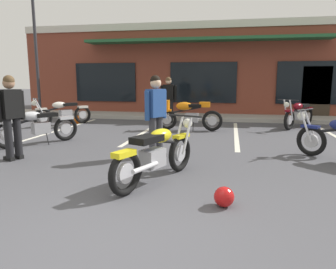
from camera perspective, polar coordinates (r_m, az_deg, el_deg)
The scene contains 15 objects.
ground_plane at distance 6.31m, azimuth -0.08°, elevation -4.77°, with size 80.00×80.00×0.00m, color #47474C.
sidewalk_kerb at distance 13.16m, azimuth 5.91°, elevation 3.19°, with size 22.00×1.80×0.14m, color #A8A59E.
brick_storefront_building at distance 16.66m, azimuth 7.21°, elevation 11.17°, with size 16.45×6.69×3.97m.
painted_stall_lines at distance 9.63m, azimuth 3.91°, elevation 0.35°, with size 8.37×4.80×0.01m.
motorcycle_foreground_classic at distance 4.97m, azimuth -2.04°, elevation -3.31°, with size 1.09×2.00×0.98m.
motorcycle_red_sportbike at distance 11.68m, azimuth -18.35°, elevation 3.83°, with size 1.47×1.80×0.98m.
motorcycle_black_cruiser at distance 10.04m, azimuth 3.18°, elevation 3.77°, with size 2.11×0.66×0.98m.
motorcycle_blue_standard at distance 11.38m, azimuth 22.40°, elevation 3.44°, with size 1.41×1.83×0.98m.
motorcycle_orange_scrambler at distance 8.44m, azimuth -22.46°, elevation 1.42°, with size 1.44×1.82×0.98m.
person_in_black_shirt at distance 6.48m, azimuth -2.19°, elevation 4.17°, with size 0.41×0.57×1.68m.
person_in_shorts_foreground at distance 6.96m, azimuth -26.30°, elevation 3.55°, with size 0.36×0.60×1.68m.
person_by_back_row at distance 11.79m, azimuth 0.09°, elevation 6.76°, with size 0.60×0.28×1.68m.
helmet_on_pavement at distance 4.16m, azimuth 10.01°, elevation -10.93°, with size 0.26×0.26×0.26m.
traffic_cone at distance 12.18m, azimuth -16.06°, elevation 3.21°, with size 0.34×0.34×0.53m.
parking_lot_lamp_post at distance 14.26m, azimuth -22.99°, elevation 16.43°, with size 0.24×0.76×5.31m.
Camera 1 is at (1.19, -2.59, 1.60)m, focal length 34.02 mm.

